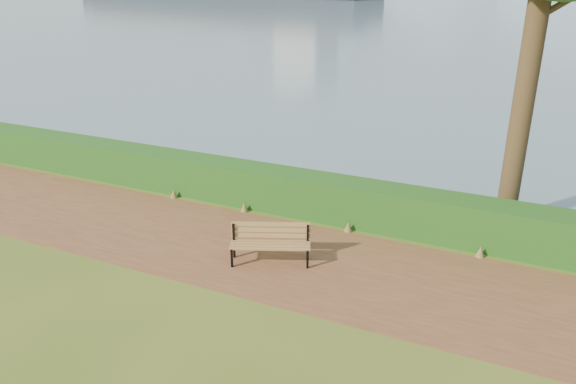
% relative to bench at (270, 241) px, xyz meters
% --- Properties ---
extents(ground, '(140.00, 140.00, 0.00)m').
position_rel_bench_xyz_m(ground, '(-0.60, -0.08, -0.47)').
color(ground, '#455E1B').
rests_on(ground, ground).
extents(path, '(40.00, 3.40, 0.01)m').
position_rel_bench_xyz_m(path, '(-0.60, 0.22, -0.46)').
color(path, brown).
rests_on(path, ground).
extents(hedge, '(32.00, 0.85, 1.00)m').
position_rel_bench_xyz_m(hedge, '(-0.60, 2.52, 0.03)').
color(hedge, '#1B4012').
rests_on(hedge, ground).
extents(bench, '(1.68, 1.06, 0.82)m').
position_rel_bench_xyz_m(bench, '(0.00, 0.00, 0.00)').
color(bench, black).
rests_on(bench, ground).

